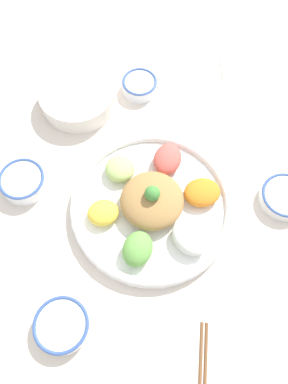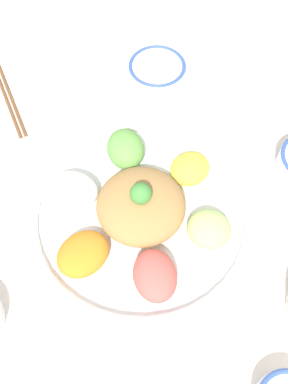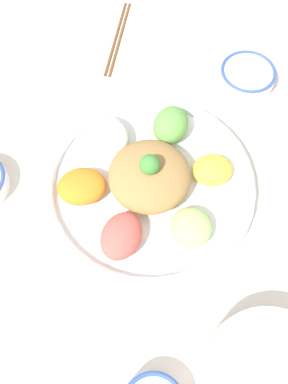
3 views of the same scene
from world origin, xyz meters
The scene contains 4 objects.
ground_plane centered at (0.00, 0.00, 0.00)m, with size 2.40×2.40×0.00m, color silver.
salad_platter centered at (0.01, 0.00, 0.03)m, with size 0.38×0.38×0.11m.
sauce_bowl_dark centered at (0.32, -0.11, 0.02)m, with size 0.12×0.12×0.04m.
chopsticks_pair_near centered at (0.34, 0.20, 0.00)m, with size 0.23×0.06×0.01m.
Camera 2 is at (-0.32, 0.07, 0.68)m, focal length 42.00 mm.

